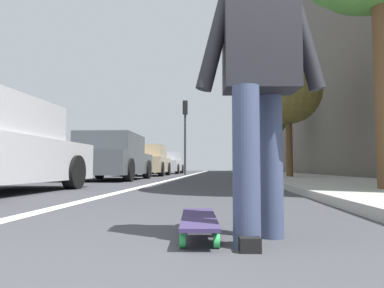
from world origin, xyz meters
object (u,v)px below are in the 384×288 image
(skater_person, at_px, (259,70))
(traffic_light, at_px, (185,123))
(parked_car_mid, at_px, (112,158))
(skateboard, at_px, (199,220))
(parked_car_far, at_px, (147,161))
(street_tree_mid, at_px, (288,92))
(parked_car_end, at_px, (167,163))
(street_tree_far, at_px, (265,113))

(skater_person, relative_size, traffic_light, 0.38)
(parked_car_mid, distance_m, traffic_light, 9.56)
(skateboard, bearing_deg, parked_car_mid, 20.08)
(skater_person, height_order, parked_car_far, skater_person)
(skateboard, xyz_separation_m, parked_car_far, (15.27, 3.49, 0.63))
(street_tree_mid, bearing_deg, traffic_light, 28.17)
(skater_person, relative_size, parked_car_mid, 0.36)
(skater_person, xyz_separation_m, parked_car_mid, (9.50, 3.76, -0.21))
(skater_person, relative_size, street_tree_mid, 0.39)
(skater_person, distance_m, parked_car_mid, 10.22)
(parked_car_far, bearing_deg, skateboard, -167.14)
(parked_car_far, bearing_deg, parked_car_end, -0.35)
(parked_car_end, bearing_deg, parked_car_far, 179.65)
(parked_car_mid, bearing_deg, skateboard, -159.92)
(parked_car_far, bearing_deg, parked_car_mid, -179.34)
(traffic_light, bearing_deg, street_tree_mid, -151.83)
(traffic_light, bearing_deg, street_tree_far, -110.89)
(skateboard, relative_size, parked_car_mid, 0.19)
(skateboard, relative_size, parked_car_end, 0.21)
(parked_car_far, distance_m, street_tree_far, 6.69)
(parked_car_far, relative_size, parked_car_end, 1.06)
(skateboard, distance_m, parked_car_mid, 9.98)
(parked_car_mid, bearing_deg, street_tree_mid, -81.04)
(parked_car_end, bearing_deg, skater_person, -170.18)
(parked_car_mid, height_order, traffic_light, traffic_light)
(parked_car_end, relative_size, street_tree_far, 0.87)
(traffic_light, xyz_separation_m, street_tree_far, (-1.68, -4.41, 0.28))
(skateboard, distance_m, street_tree_mid, 10.98)
(parked_car_far, distance_m, street_tree_mid, 8.12)
(traffic_light, distance_m, street_tree_mid, 9.34)
(parked_car_mid, height_order, parked_car_end, parked_car_mid)
(skateboard, distance_m, skater_person, 0.92)
(parked_car_mid, relative_size, street_tree_far, 1.00)
(skater_person, bearing_deg, street_tree_mid, -11.64)
(parked_car_end, bearing_deg, street_tree_mid, -152.63)
(parked_car_far, height_order, traffic_light, traffic_light)
(parked_car_far, xyz_separation_m, parked_car_end, (6.49, -0.04, -0.02))
(parked_car_mid, bearing_deg, traffic_light, -9.34)
(parked_car_far, relative_size, street_tree_mid, 1.02)
(skateboard, xyz_separation_m, traffic_light, (18.52, 1.91, 2.90))
(street_tree_mid, relative_size, street_tree_far, 0.91)
(street_tree_far, bearing_deg, traffic_light, 69.11)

